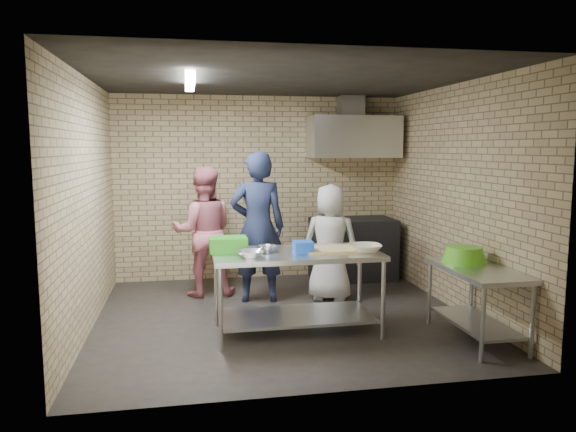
# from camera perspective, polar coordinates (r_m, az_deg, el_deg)

# --- Properties ---
(floor) EXTENTS (4.20, 4.20, 0.00)m
(floor) POSITION_cam_1_polar(r_m,az_deg,el_deg) (6.39, -0.56, -10.53)
(floor) COLOR black
(floor) RESTS_ON ground
(ceiling) EXTENTS (4.20, 4.20, 0.00)m
(ceiling) POSITION_cam_1_polar(r_m,az_deg,el_deg) (6.13, -0.60, 14.26)
(ceiling) COLOR black
(ceiling) RESTS_ON ground
(back_wall) EXTENTS (4.20, 0.06, 2.70)m
(back_wall) POSITION_cam_1_polar(r_m,az_deg,el_deg) (8.09, -3.03, 2.96)
(back_wall) COLOR tan
(back_wall) RESTS_ON ground
(front_wall) EXTENTS (4.20, 0.06, 2.70)m
(front_wall) POSITION_cam_1_polar(r_m,az_deg,el_deg) (4.17, 4.17, -1.03)
(front_wall) COLOR tan
(front_wall) RESTS_ON ground
(left_wall) EXTENTS (0.06, 4.00, 2.70)m
(left_wall) POSITION_cam_1_polar(r_m,az_deg,el_deg) (6.12, -20.35, 1.16)
(left_wall) COLOR tan
(left_wall) RESTS_ON ground
(right_wall) EXTENTS (0.06, 4.00, 2.70)m
(right_wall) POSITION_cam_1_polar(r_m,az_deg,el_deg) (6.80, 17.14, 1.85)
(right_wall) COLOR tan
(right_wall) RESTS_ON ground
(prep_table) EXTENTS (1.74, 0.87, 0.87)m
(prep_table) POSITION_cam_1_polar(r_m,az_deg,el_deg) (5.76, 0.88, -8.01)
(prep_table) COLOR silver
(prep_table) RESTS_ON floor
(side_counter) EXTENTS (0.60, 1.20, 0.75)m
(side_counter) POSITION_cam_1_polar(r_m,az_deg,el_deg) (5.88, 19.17, -8.71)
(side_counter) COLOR silver
(side_counter) RESTS_ON floor
(stove) EXTENTS (1.20, 0.70, 0.90)m
(stove) POSITION_cam_1_polar(r_m,az_deg,el_deg) (8.15, 6.81, -3.42)
(stove) COLOR black
(stove) RESTS_ON floor
(range_hood) EXTENTS (1.30, 0.60, 0.60)m
(range_hood) POSITION_cam_1_polar(r_m,az_deg,el_deg) (8.06, 6.87, 8.24)
(range_hood) COLOR silver
(range_hood) RESTS_ON back_wall
(hood_duct) EXTENTS (0.35, 0.30, 0.30)m
(hood_duct) POSITION_cam_1_polar(r_m,az_deg,el_deg) (8.23, 6.61, 11.36)
(hood_duct) COLOR #A5A8AD
(hood_duct) RESTS_ON back_wall
(wall_shelf) EXTENTS (0.80, 0.20, 0.04)m
(wall_shelf) POSITION_cam_1_polar(r_m,az_deg,el_deg) (8.34, 8.45, 6.95)
(wall_shelf) COLOR #3F2B19
(wall_shelf) RESTS_ON back_wall
(fluorescent_fixture) EXTENTS (0.10, 1.25, 0.08)m
(fluorescent_fixture) POSITION_cam_1_polar(r_m,az_deg,el_deg) (6.04, -10.26, 13.69)
(fluorescent_fixture) COLOR white
(fluorescent_fixture) RESTS_ON ceiling
(green_crate) EXTENTS (0.39, 0.29, 0.15)m
(green_crate) POSITION_cam_1_polar(r_m,az_deg,el_deg) (5.68, -6.31, -3.00)
(green_crate) COLOR #28931B
(green_crate) RESTS_ON prep_table
(blue_tub) EXTENTS (0.19, 0.19, 0.13)m
(blue_tub) POSITION_cam_1_polar(r_m,az_deg,el_deg) (5.57, 1.59, -3.31)
(blue_tub) COLOR blue
(blue_tub) RESTS_ON prep_table
(cutting_board) EXTENTS (0.53, 0.41, 0.03)m
(cutting_board) POSITION_cam_1_polar(r_m,az_deg,el_deg) (5.72, 4.37, -3.53)
(cutting_board) COLOR #D6BF7B
(cutting_board) RESTS_ON prep_table
(mixing_bowl_a) EXTENTS (0.29, 0.29, 0.07)m
(mixing_bowl_a) POSITION_cam_1_polar(r_m,az_deg,el_deg) (5.39, -3.92, -3.99)
(mixing_bowl_a) COLOR silver
(mixing_bowl_a) RESTS_ON prep_table
(mixing_bowl_b) EXTENTS (0.22, 0.22, 0.06)m
(mixing_bowl_b) POSITION_cam_1_polar(r_m,az_deg,el_deg) (5.66, -2.20, -3.45)
(mixing_bowl_b) COLOR silver
(mixing_bowl_b) RESTS_ON prep_table
(ceramic_bowl) EXTENTS (0.36, 0.36, 0.08)m
(ceramic_bowl) POSITION_cam_1_polar(r_m,az_deg,el_deg) (5.70, 8.12, -3.36)
(ceramic_bowl) COLOR beige
(ceramic_bowl) RESTS_ON prep_table
(green_basin) EXTENTS (0.46, 0.46, 0.17)m
(green_basin) POSITION_cam_1_polar(r_m,az_deg,el_deg) (5.98, 18.01, -3.87)
(green_basin) COLOR #59C626
(green_basin) RESTS_ON side_counter
(bottle_red) EXTENTS (0.07, 0.07, 0.18)m
(bottle_red) POSITION_cam_1_polar(r_m,az_deg,el_deg) (8.26, 6.80, 7.73)
(bottle_red) COLOR #B22619
(bottle_red) RESTS_ON wall_shelf
(bottle_green) EXTENTS (0.06, 0.06, 0.15)m
(bottle_green) POSITION_cam_1_polar(r_m,az_deg,el_deg) (8.39, 9.44, 7.58)
(bottle_green) COLOR green
(bottle_green) RESTS_ON wall_shelf
(man_navy) EXTENTS (0.73, 0.52, 1.90)m
(man_navy) POSITION_cam_1_polar(r_m,az_deg,el_deg) (6.85, -3.20, -1.17)
(man_navy) COLOR #141633
(man_navy) RESTS_ON floor
(woman_pink) EXTENTS (0.83, 0.65, 1.70)m
(woman_pink) POSITION_cam_1_polar(r_m,az_deg,el_deg) (7.22, -8.87, -1.62)
(woman_pink) COLOR #C16672
(woman_pink) RESTS_ON floor
(woman_white) EXTENTS (0.87, 0.76, 1.49)m
(woman_white) POSITION_cam_1_polar(r_m,az_deg,el_deg) (6.93, 4.47, -2.80)
(woman_white) COLOR silver
(woman_white) RESTS_ON floor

